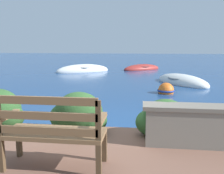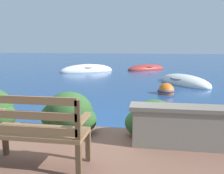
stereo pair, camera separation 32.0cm
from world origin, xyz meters
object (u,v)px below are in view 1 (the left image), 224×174
Objects in this scene: park_bench at (53,130)px; rowboat_nearest at (182,82)px; mooring_buoy at (166,91)px; rowboat_far at (142,69)px; rowboat_mid at (83,71)px.

park_bench reaches higher than rowboat_nearest.
rowboat_nearest is 2.53m from mooring_buoy.
rowboat_far is 4.58× the size of mooring_buoy.
rowboat_far is 8.07m from mooring_buoy.
park_bench is 2.00× the size of mooring_buoy.
park_bench reaches higher than mooring_buoy.
rowboat_mid is 4.02m from rowboat_far.
rowboat_mid is at bearing 125.84° from mooring_buoy.
rowboat_nearest is 6.65m from rowboat_mid.
park_bench is 6.35m from mooring_buoy.
rowboat_nearest is 5.25× the size of mooring_buoy.
park_bench is at bearing -109.91° from rowboat_mid.
rowboat_mid is (-5.40, 3.87, 0.01)m from rowboat_nearest.
rowboat_far is (0.96, 14.06, -0.65)m from park_bench.
park_bench is 0.44× the size of rowboat_far.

